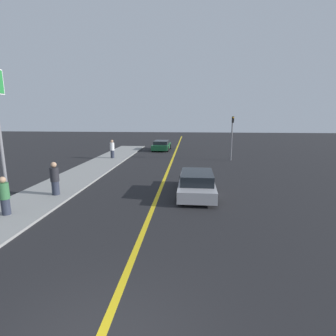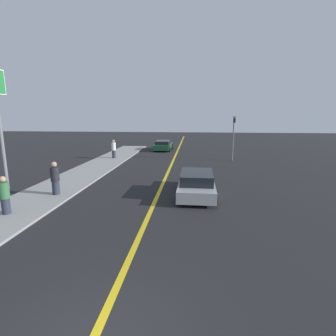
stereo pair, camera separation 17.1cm
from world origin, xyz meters
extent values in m
cube|color=gold|center=(0.00, 18.00, 0.00)|extent=(0.20, 60.00, 0.01)
cube|color=gray|center=(-5.88, 15.14, 0.05)|extent=(3.11, 30.27, 0.10)
cube|color=#9E9EA3|center=(2.03, 9.81, 0.45)|extent=(1.90, 4.58, 0.56)
cube|color=black|center=(2.03, 9.58, 0.99)|extent=(1.65, 2.53, 0.51)
cylinder|color=black|center=(1.17, 11.24, 0.32)|extent=(0.23, 0.64, 0.63)
cylinder|color=black|center=(2.92, 11.21, 0.32)|extent=(0.23, 0.64, 0.63)
cylinder|color=black|center=(1.13, 8.41, 0.32)|extent=(0.23, 0.64, 0.63)
cylinder|color=black|center=(2.89, 8.39, 0.32)|extent=(0.23, 0.64, 0.63)
cube|color=#144728|center=(-1.73, 27.23, 0.46)|extent=(1.98, 4.15, 0.58)
cube|color=black|center=(-1.73, 27.02, 0.95)|extent=(1.69, 2.31, 0.41)
cylinder|color=black|center=(-2.56, 28.53, 0.32)|extent=(0.24, 0.65, 0.64)
cylinder|color=black|center=(-0.82, 28.46, 0.32)|extent=(0.24, 0.65, 0.64)
cylinder|color=black|center=(-2.65, 25.99, 0.32)|extent=(0.24, 0.65, 0.64)
cylinder|color=black|center=(-0.91, 25.93, 0.32)|extent=(0.24, 0.65, 0.64)
cylinder|color=#282D3D|center=(-5.91, 5.94, 0.44)|extent=(0.34, 0.34, 0.67)
cylinder|color=#336B3D|center=(-5.91, 5.94, 1.11)|extent=(0.40, 0.40, 0.67)
sphere|color=tan|center=(-5.91, 5.94, 1.58)|extent=(0.26, 0.26, 0.26)
cylinder|color=#282D3D|center=(-5.25, 8.77, 0.46)|extent=(0.37, 0.37, 0.72)
cylinder|color=#232328|center=(-5.25, 8.77, 1.18)|extent=(0.44, 0.44, 0.72)
sphere|color=tan|center=(-5.25, 8.77, 1.68)|extent=(0.29, 0.29, 0.29)
cylinder|color=#282D3D|center=(-5.73, 20.47, 0.47)|extent=(0.35, 0.35, 0.74)
cylinder|color=silver|center=(-5.73, 20.47, 1.21)|extent=(0.41, 0.41, 0.74)
sphere|color=tan|center=(-5.73, 20.47, 1.71)|extent=(0.26, 0.26, 0.26)
cylinder|color=slate|center=(5.44, 20.67, 2.01)|extent=(0.12, 0.12, 4.02)
cube|color=black|center=(5.44, 20.49, 3.74)|extent=(0.18, 0.18, 0.55)
sphere|color=orange|center=(5.44, 20.40, 3.91)|extent=(0.14, 0.14, 0.14)
cylinder|color=slate|center=(-8.74, 9.81, 2.65)|extent=(0.20, 0.20, 5.31)
camera|label=1|loc=(1.64, -3.74, 4.17)|focal=28.00mm
camera|label=2|loc=(1.81, -3.72, 4.17)|focal=28.00mm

